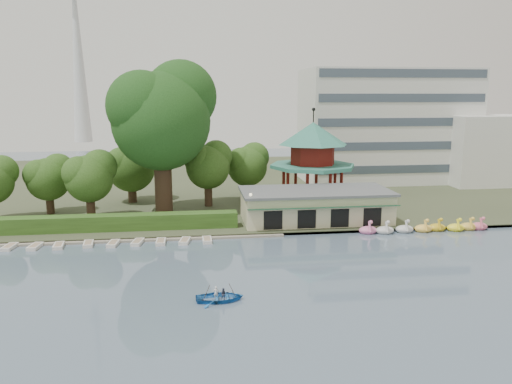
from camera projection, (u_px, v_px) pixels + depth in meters
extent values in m
plane|color=slate|center=(260.00, 296.00, 40.22)|extent=(220.00, 220.00, 0.00)
cube|color=#424930|center=(221.00, 182.00, 90.79)|extent=(220.00, 70.00, 0.40)
cube|color=gray|center=(239.00, 235.00, 57.03)|extent=(220.00, 0.60, 0.30)
cube|color=gray|center=(132.00, 239.00, 55.43)|extent=(34.00, 1.60, 0.24)
cube|color=beige|center=(315.00, 206.00, 62.46)|extent=(18.00, 8.00, 3.60)
cube|color=#595B5E|center=(316.00, 191.00, 62.09)|extent=(18.60, 8.60, 0.30)
cube|color=#194C2D|center=(324.00, 208.00, 58.12)|extent=(18.00, 1.59, 0.45)
cylinder|color=beige|center=(312.00, 199.00, 72.68)|extent=(10.40, 10.40, 1.20)
cylinder|color=#327C68|center=(312.00, 166.00, 71.74)|extent=(12.40, 12.40, 0.50)
cylinder|color=maroon|center=(313.00, 155.00, 71.42)|extent=(6.40, 6.40, 2.80)
cone|color=#327C68|center=(313.00, 134.00, 70.85)|extent=(10.00, 10.00, 3.20)
cylinder|color=black|center=(313.00, 116.00, 70.37)|extent=(0.16, 0.16, 1.80)
cube|color=silver|center=(386.00, 126.00, 90.64)|extent=(30.00, 14.00, 20.00)
cube|color=silver|center=(485.00, 150.00, 87.58)|extent=(14.00, 10.00, 12.00)
cone|color=silver|center=(78.00, 51.00, 165.42)|extent=(6.00, 6.00, 60.00)
cube|color=#34591D|center=(109.00, 223.00, 58.04)|extent=(30.00, 2.00, 1.80)
cylinder|color=black|center=(251.00, 212.00, 58.44)|extent=(0.12, 0.12, 4.00)
sphere|color=beige|center=(251.00, 195.00, 58.03)|extent=(0.36, 0.36, 0.36)
cylinder|color=#3A281C|center=(163.00, 177.00, 65.32)|extent=(2.28, 2.28, 9.83)
sphere|color=#204B19|center=(161.00, 121.00, 63.92)|extent=(12.66, 12.66, 12.66)
sphere|color=#204B19|center=(181.00, 96.00, 65.48)|extent=(9.50, 9.50, 9.50)
sphere|color=#204B19|center=(142.00, 106.00, 62.03)|extent=(8.87, 8.87, 8.87)
cylinder|color=#3A281C|center=(91.00, 203.00, 62.78)|extent=(1.07, 1.07, 4.22)
sphere|color=#34591D|center=(89.00, 179.00, 62.18)|extent=(5.93, 5.93, 5.93)
sphere|color=#34591D|center=(99.00, 167.00, 62.93)|extent=(4.45, 4.45, 4.45)
sphere|color=#34591D|center=(79.00, 173.00, 61.31)|extent=(4.15, 4.15, 4.15)
cylinder|color=#3A281C|center=(50.00, 200.00, 65.97)|extent=(1.01, 1.01, 3.72)
sphere|color=#34591D|center=(48.00, 179.00, 65.44)|extent=(5.63, 5.63, 5.63)
sphere|color=#34591D|center=(58.00, 169.00, 66.17)|extent=(4.22, 4.22, 4.22)
sphere|color=#34591D|center=(39.00, 175.00, 64.62)|extent=(3.94, 3.94, 3.94)
cylinder|color=#3A281C|center=(208.00, 190.00, 70.48)|extent=(1.10, 1.10, 4.46)
sphere|color=#34591D|center=(208.00, 167.00, 69.84)|extent=(6.12, 6.12, 6.12)
sphere|color=#34591D|center=(216.00, 156.00, 70.62)|extent=(4.59, 4.59, 4.59)
sphere|color=#34591D|center=(200.00, 162.00, 68.94)|extent=(4.28, 4.28, 4.28)
sphere|color=#34591D|center=(1.00, 171.00, 62.41)|extent=(4.09, 4.09, 4.09)
cylinder|color=#3A281C|center=(247.00, 186.00, 75.17)|extent=(1.08, 1.08, 4.02)
sphere|color=#34591D|center=(247.00, 166.00, 74.60)|extent=(5.99, 5.99, 5.99)
sphere|color=#34591D|center=(254.00, 157.00, 75.37)|extent=(4.49, 4.49, 4.49)
sphere|color=#34591D|center=(241.00, 162.00, 73.73)|extent=(4.19, 4.19, 4.19)
cylinder|color=#3A281C|center=(132.00, 189.00, 73.03)|extent=(1.23, 1.23, 4.03)
sphere|color=#34591D|center=(131.00, 168.00, 72.46)|extent=(6.83, 6.83, 6.83)
sphere|color=#34591D|center=(141.00, 159.00, 73.38)|extent=(5.13, 5.13, 5.13)
sphere|color=#34591D|center=(122.00, 164.00, 71.49)|extent=(4.78, 4.78, 4.78)
ellipsoid|color=pink|center=(368.00, 230.00, 58.32)|extent=(2.16, 1.44, 0.99)
cylinder|color=pink|center=(370.00, 227.00, 57.68)|extent=(0.26, 0.79, 1.29)
sphere|color=pink|center=(371.00, 222.00, 57.27)|extent=(0.44, 0.44, 0.44)
ellipsoid|color=silver|center=(385.00, 230.00, 58.28)|extent=(2.16, 1.44, 0.99)
cylinder|color=silver|center=(387.00, 227.00, 57.64)|extent=(0.26, 0.79, 1.29)
sphere|color=silver|center=(388.00, 222.00, 57.23)|extent=(0.44, 0.44, 0.44)
ellipsoid|color=silver|center=(404.00, 229.00, 58.76)|extent=(2.16, 1.44, 0.99)
cylinder|color=silver|center=(407.00, 226.00, 58.12)|extent=(0.26, 0.79, 1.29)
sphere|color=silver|center=(408.00, 221.00, 57.70)|extent=(0.44, 0.44, 0.44)
ellipsoid|color=#FFC84B|center=(423.00, 229.00, 59.04)|extent=(2.16, 1.44, 0.99)
cylinder|color=#FFC84B|center=(426.00, 225.00, 58.39)|extent=(0.26, 0.79, 1.29)
sphere|color=#FFC84B|center=(427.00, 221.00, 57.98)|extent=(0.44, 0.44, 0.44)
ellipsoid|color=gold|center=(437.00, 228.00, 59.47)|extent=(2.16, 1.44, 0.99)
cylinder|color=gold|center=(439.00, 224.00, 58.83)|extent=(0.26, 0.79, 1.29)
sphere|color=gold|center=(441.00, 220.00, 58.41)|extent=(0.44, 0.44, 0.44)
ellipsoid|color=yellow|center=(456.00, 228.00, 59.43)|extent=(2.16, 1.44, 0.99)
cylinder|color=yellow|center=(458.00, 224.00, 58.79)|extent=(0.26, 0.79, 1.29)
sphere|color=yellow|center=(460.00, 220.00, 58.37)|extent=(0.44, 0.44, 0.44)
ellipsoid|color=gold|center=(468.00, 227.00, 59.89)|extent=(2.16, 1.44, 0.99)
cylinder|color=gold|center=(471.00, 223.00, 59.25)|extent=(0.26, 0.79, 1.29)
sphere|color=gold|center=(473.00, 219.00, 58.83)|extent=(0.44, 0.44, 0.44)
ellipsoid|color=#DF637D|center=(478.00, 226.00, 60.03)|extent=(2.16, 1.44, 0.99)
cylinder|color=#DF637D|center=(481.00, 223.00, 59.39)|extent=(0.26, 0.79, 1.29)
sphere|color=#DF637D|center=(483.00, 218.00, 58.97)|extent=(0.44, 0.44, 0.44)
cube|color=silver|center=(10.00, 247.00, 52.56)|extent=(1.23, 2.39, 0.36)
cube|color=silver|center=(35.00, 246.00, 52.69)|extent=(1.26, 2.40, 0.36)
cube|color=silver|center=(59.00, 246.00, 52.98)|extent=(1.25, 2.40, 0.36)
cube|color=silver|center=(88.00, 244.00, 53.61)|extent=(1.25, 2.40, 0.36)
cube|color=silver|center=(113.00, 244.00, 53.72)|extent=(1.24, 2.39, 0.36)
cube|color=silver|center=(138.00, 242.00, 54.25)|extent=(1.37, 2.44, 0.36)
cube|color=silver|center=(161.00, 242.00, 54.36)|extent=(1.00, 2.30, 0.36)
cube|color=silver|center=(185.00, 241.00, 54.68)|extent=(1.37, 2.43, 0.36)
cube|color=silver|center=(207.00, 240.00, 55.04)|extent=(1.06, 2.32, 0.36)
imported|color=#246DB8|center=(220.00, 294.00, 39.17)|extent=(5.35, 3.86, 1.09)
imported|color=white|center=(216.00, 293.00, 39.32)|extent=(0.38, 0.26, 1.04)
imported|color=#303548|center=(224.00, 294.00, 39.00)|extent=(0.50, 0.39, 1.01)
cylinder|color=#3A281C|center=(205.00, 297.00, 39.06)|extent=(0.94, 0.29, 2.01)
cylinder|color=#3A281C|center=(235.00, 296.00, 39.36)|extent=(0.94, 0.29, 2.01)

